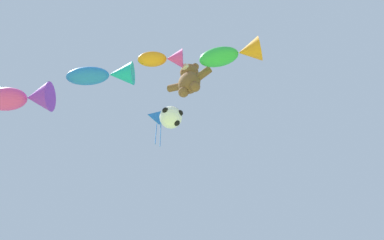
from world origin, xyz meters
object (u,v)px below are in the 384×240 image
Objects in this scene: teddy_bear_kite at (189,79)px; diamond_kite at (159,121)px; fish_kite_emerald at (234,54)px; fish_kite_magenta at (22,98)px; soccer_ball_kite at (171,117)px; fish_kite_tangerine at (163,59)px; fish_kite_cobalt at (104,75)px.

diamond_kite is at bearing 144.07° from teddy_bear_kite.
fish_kite_magenta is at bearing -164.89° from fish_kite_emerald.
fish_kite_emerald is 0.84× the size of fish_kite_magenta.
diamond_kite is (-1.62, 1.59, 3.03)m from soccer_ball_kite.
fish_kite_tangerine is (-0.56, -0.91, 0.57)m from teddy_bear_kite.
fish_kite_emerald is at bearing -24.64° from diamond_kite.
fish_kite_cobalt is at bearing -151.94° from teddy_bear_kite.
fish_kite_emerald is at bearing 16.08° from fish_kite_tangerine.
teddy_bear_kite is 0.81× the size of fish_kite_emerald.
fish_kite_magenta is 5.34m from diamond_kite.
fish_kite_cobalt reaches higher than soccer_ball_kite.
teddy_bear_kite is 0.71× the size of diamond_kite.
fish_kite_cobalt is (-4.56, -1.23, 0.59)m from fish_kite_emerald.
fish_kite_magenta is at bearing -165.34° from fish_kite_tangerine.
fish_kite_cobalt is 1.01× the size of diamond_kite.
diamond_kite is (0.36, 3.16, 0.90)m from fish_kite_cobalt.
diamond_kite reaches higher than fish_kite_tangerine.
fish_kite_tangerine is 0.69× the size of diamond_kite.
teddy_bear_kite is at bearing -35.93° from diamond_kite.
soccer_ball_kite is 0.37× the size of fish_kite_emerald.
fish_kite_tangerine is (0.18, -1.03, 2.30)m from soccer_ball_kite.
fish_kite_cobalt is at bearing -96.45° from diamond_kite.
teddy_bear_kite is at bearing 21.58° from fish_kite_magenta.
fish_kite_magenta is (-4.96, -2.38, 1.72)m from soccer_ball_kite.
soccer_ball_kite is at bearing 99.74° from fish_kite_tangerine.
soccer_ball_kite is 3.02m from fish_kite_emerald.
fish_kite_cobalt is (-2.16, -0.54, -0.16)m from fish_kite_tangerine.
fish_kite_tangerine reaches higher than fish_kite_magenta.
fish_kite_tangerine is at bearing 14.04° from fish_kite_cobalt.
fish_kite_cobalt is at bearing -165.96° from fish_kite_tangerine.
fish_kite_magenta is at bearing -164.89° from fish_kite_cobalt.
diamond_kite is (-2.36, 1.71, 1.30)m from teddy_bear_kite.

